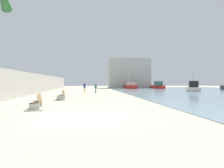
{
  "coord_description": "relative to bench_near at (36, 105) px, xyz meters",
  "views": [
    {
      "loc": [
        0.53,
        -9.5,
        1.73
      ],
      "look_at": [
        3.05,
        10.9,
        1.54
      ],
      "focal_mm": 30.16,
      "sensor_mm": 36.0,
      "label": 1
    }
  ],
  "objects": [
    {
      "name": "bench_near",
      "position": [
        0.0,
        0.0,
        0.0
      ],
      "size": [
        1.37,
        2.23,
        0.98
      ],
      "color": "#ADAAA3",
      "rests_on": "ground"
    },
    {
      "name": "ground_plane",
      "position": [
        2.84,
        14.87,
        -0.23
      ],
      "size": [
        120.0,
        120.0,
        0.0
      ],
      "primitive_type": "plane",
      "color": "beige"
    },
    {
      "name": "person_walking",
      "position": [
        2.7,
        16.9,
        0.78
      ],
      "size": [
        0.32,
        0.47,
        1.74
      ],
      "color": "gold",
      "rests_on": "ground"
    },
    {
      "name": "boat_distant",
      "position": [
        23.26,
        21.33,
        0.52
      ],
      "size": [
        4.91,
        7.22,
        6.28
      ],
      "color": "beige",
      "rests_on": "water_bay"
    },
    {
      "name": "harbor_building",
      "position": [
        15.29,
        42.87,
        4.09
      ],
      "size": [
        12.0,
        6.0,
        8.65
      ],
      "primitive_type": "cube",
      "color": "#ADAAA3",
      "rests_on": "ground"
    },
    {
      "name": "bench_far",
      "position": [
        0.69,
        6.22,
        0.0
      ],
      "size": [
        1.13,
        2.12,
        0.98
      ],
      "color": "#ADAAA3",
      "rests_on": "ground"
    },
    {
      "name": "person_standing",
      "position": [
        4.48,
        18.13,
        0.66
      ],
      "size": [
        0.42,
        0.38,
        1.56
      ],
      "color": "teal",
      "rests_on": "ground"
    },
    {
      "name": "boat_outer",
      "position": [
        21.93,
        36.92,
        0.51
      ],
      "size": [
        2.24,
        7.27,
        1.97
      ],
      "color": "red",
      "rests_on": "water_bay"
    },
    {
      "name": "boat_far_right",
      "position": [
        14.35,
        37.27,
        0.46
      ],
      "size": [
        2.72,
        7.1,
        4.9
      ],
      "color": "red",
      "rests_on": "water_bay"
    },
    {
      "name": "seawall",
      "position": [
        -4.66,
        14.87,
        1.26
      ],
      "size": [
        0.8,
        64.0,
        3.0
      ],
      "primitive_type": "cube",
      "color": "#ADAAA3",
      "rests_on": "ground"
    }
  ]
}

